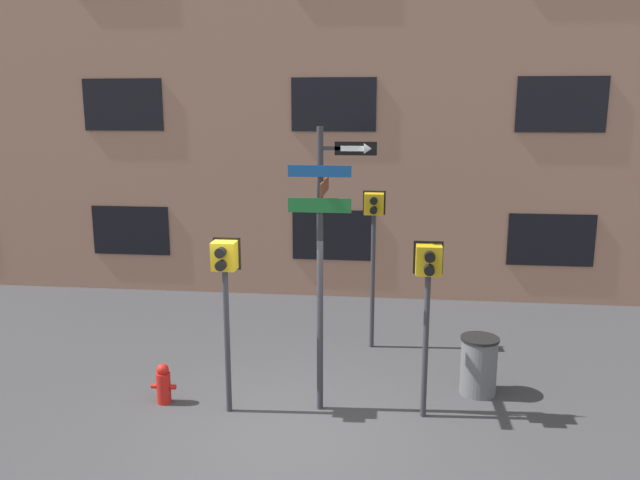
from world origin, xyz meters
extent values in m
plane|color=#38383A|center=(0.00, 0.00, 0.00)|extent=(60.00, 60.00, 0.00)
cube|color=black|center=(-4.80, 6.26, 1.45)|extent=(1.86, 0.03, 1.15)
cube|color=black|center=(0.00, 6.26, 1.45)|extent=(1.86, 0.03, 1.15)
cube|color=black|center=(4.80, 6.26, 1.45)|extent=(1.86, 0.03, 1.15)
cube|color=black|center=(-4.80, 6.26, 4.36)|extent=(1.86, 0.03, 1.15)
cube|color=black|center=(0.00, 6.26, 4.36)|extent=(1.86, 0.03, 1.15)
cube|color=black|center=(4.80, 6.26, 4.36)|extent=(1.86, 0.03, 1.15)
cylinder|color=#2D2D33|center=(0.34, 0.74, 2.02)|extent=(0.09, 0.09, 4.04)
cube|color=#2D2D33|center=(0.57, 0.74, 3.76)|extent=(0.48, 0.05, 0.05)
cube|color=#14478C|center=(0.34, 0.68, 3.46)|extent=(0.85, 0.02, 0.16)
cube|color=brown|center=(0.40, 0.74, 3.24)|extent=(0.02, 0.98, 0.18)
cube|color=#196B2D|center=(0.34, 0.68, 3.00)|extent=(0.86, 0.02, 0.20)
cube|color=black|center=(0.81, 0.72, 3.76)|extent=(0.56, 0.02, 0.18)
cube|color=white|center=(0.77, 0.71, 3.76)|extent=(0.32, 0.01, 0.07)
cone|color=white|center=(0.97, 0.71, 3.76)|extent=(0.10, 0.14, 0.14)
cylinder|color=#2D2D33|center=(-0.96, 0.52, 1.05)|extent=(0.08, 0.08, 2.11)
cube|color=gold|center=(-0.96, 0.52, 2.30)|extent=(0.33, 0.26, 0.39)
cube|color=black|center=(-0.96, 0.66, 2.30)|extent=(0.39, 0.02, 0.45)
cylinder|color=black|center=(-0.96, 0.33, 2.39)|extent=(0.14, 0.12, 0.14)
cylinder|color=black|center=(-0.96, 0.33, 2.21)|extent=(0.14, 0.12, 0.14)
cylinder|color=#EA4C14|center=(-0.96, 0.38, 2.39)|extent=(0.11, 0.01, 0.11)
cylinder|color=#2D2D33|center=(1.82, 0.68, 1.04)|extent=(0.08, 0.08, 2.08)
cube|color=gold|center=(1.82, 0.68, 2.28)|extent=(0.34, 0.26, 0.40)
cube|color=black|center=(1.82, 0.82, 2.28)|extent=(0.40, 0.02, 0.46)
cylinder|color=black|center=(1.82, 0.49, 2.37)|extent=(0.14, 0.12, 0.14)
cylinder|color=black|center=(1.82, 0.49, 2.19)|extent=(0.14, 0.12, 0.14)
cylinder|color=#EA4C14|center=(1.82, 0.54, 2.37)|extent=(0.11, 0.01, 0.11)
cylinder|color=#2D2D33|center=(1.00, 3.23, 1.23)|extent=(0.08, 0.08, 2.46)
cube|color=gold|center=(1.00, 3.23, 2.64)|extent=(0.34, 0.26, 0.37)
cube|color=black|center=(1.00, 3.37, 2.64)|extent=(0.40, 0.02, 0.43)
cylinder|color=black|center=(1.00, 3.04, 2.73)|extent=(0.13, 0.12, 0.13)
cylinder|color=black|center=(1.00, 3.04, 2.56)|extent=(0.13, 0.12, 0.13)
cylinder|color=silver|center=(1.00, 3.10, 2.73)|extent=(0.10, 0.01, 0.10)
cylinder|color=red|center=(-1.98, 0.66, 0.23)|extent=(0.21, 0.21, 0.47)
sphere|color=red|center=(-1.98, 0.66, 0.52)|extent=(0.18, 0.18, 0.18)
cylinder|color=red|center=(-2.12, 0.66, 0.26)|extent=(0.08, 0.07, 0.07)
cylinder|color=red|center=(-1.84, 0.66, 0.26)|extent=(0.08, 0.07, 0.07)
cylinder|color=#59595B|center=(2.68, 1.51, 0.43)|extent=(0.54, 0.54, 0.86)
cylinder|color=black|center=(2.68, 1.51, 0.88)|extent=(0.58, 0.58, 0.04)
camera|label=1|loc=(1.29, -7.57, 4.28)|focal=35.00mm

